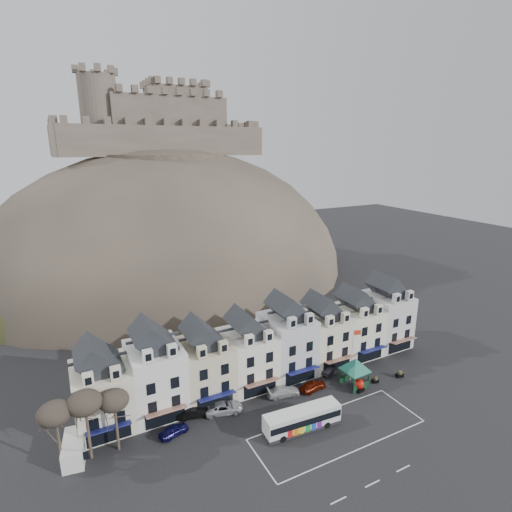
{
  "coord_description": "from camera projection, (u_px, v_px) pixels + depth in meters",
  "views": [
    {
      "loc": [
        -26.6,
        -31.7,
        34.53
      ],
      "look_at": [
        2.14,
        24.0,
        17.09
      ],
      "focal_mm": 28.0,
      "sensor_mm": 36.0,
      "label": 1
    }
  ],
  "objects": [
    {
      "name": "ground",
      "position": [
        331.0,
        442.0,
        48.14
      ],
      "size": [
        300.0,
        300.0,
        0.0
      ],
      "primitive_type": "plane",
      "color": "black",
      "rests_on": "ground"
    },
    {
      "name": "planter_west",
      "position": [
        375.0,
        380.0,
        60.01
      ],
      "size": [
        1.12,
        0.77,
        1.02
      ],
      "rotation": [
        0.0,
        0.0,
        -0.28
      ],
      "color": "black",
      "rests_on": "ground"
    },
    {
      "name": "tree_left_far",
      "position": [
        55.0,
        414.0,
        42.47
      ],
      "size": [
        3.61,
        3.61,
        8.24
      ],
      "color": "#382C23",
      "rests_on": "ground"
    },
    {
      "name": "bus",
      "position": [
        302.0,
        418.0,
        49.86
      ],
      "size": [
        10.21,
        3.03,
        2.84
      ],
      "rotation": [
        0.0,
        0.0,
        -0.07
      ],
      "color": "#262628",
      "rests_on": "ground"
    },
    {
      "name": "car_silver",
      "position": [
        224.0,
        408.0,
        53.28
      ],
      "size": [
        5.43,
        3.4,
        1.42
      ],
      "primitive_type": "imported",
      "rotation": [
        0.0,
        0.0,
        1.35
      ],
      "color": "#B5B7BD",
      "rests_on": "ground"
    },
    {
      "name": "townhouse_terrace",
      "position": [
        269.0,
        345.0,
        60.46
      ],
      "size": [
        54.4,
        9.35,
        11.8
      ],
      "color": "#ECE6CC",
      "rests_on": "ground"
    },
    {
      "name": "bus_shelter",
      "position": [
        355.0,
        365.0,
        58.4
      ],
      "size": [
        7.12,
        7.12,
        4.53
      ],
      "rotation": [
        0.0,
        0.0,
        0.07
      ],
      "color": "#10321E",
      "rests_on": "ground"
    },
    {
      "name": "planter_east",
      "position": [
        400.0,
        374.0,
        61.43
      ],
      "size": [
        1.24,
        0.81,
        1.15
      ],
      "rotation": [
        0.0,
        0.0,
        -0.22
      ],
      "color": "black",
      "rests_on": "ground"
    },
    {
      "name": "white_van",
      "position": [
        74.0,
        448.0,
        45.45
      ],
      "size": [
        2.98,
        5.43,
        2.35
      ],
      "rotation": [
        0.0,
        0.0,
        -0.15
      ],
      "color": "white",
      "rests_on": "ground"
    },
    {
      "name": "castle_hill",
      "position": [
        177.0,
        277.0,
        107.7
      ],
      "size": [
        100.0,
        76.0,
        68.0
      ],
      "color": "#39332C",
      "rests_on": "ground"
    },
    {
      "name": "flagpole",
      "position": [
        353.0,
        351.0,
        59.5
      ],
      "size": [
        1.19,
        0.43,
        8.52
      ],
      "rotation": [
        0.0,
        0.0,
        -0.3
      ],
      "color": "silver",
      "rests_on": "ground"
    },
    {
      "name": "car_white",
      "position": [
        283.0,
        391.0,
        56.82
      ],
      "size": [
        5.06,
        2.79,
        1.39
      ],
      "primitive_type": "imported",
      "rotation": [
        0.0,
        0.0,
        1.39
      ],
      "color": "silver",
      "rests_on": "ground"
    },
    {
      "name": "tree_left_near",
      "position": [
        114.0,
        401.0,
        45.22
      ],
      "size": [
        3.43,
        3.43,
        7.84
      ],
      "color": "#382C23",
      "rests_on": "ground"
    },
    {
      "name": "red_buoy",
      "position": [
        359.0,
        385.0,
        57.94
      ],
      "size": [
        1.47,
        1.47,
        1.82
      ],
      "rotation": [
        0.0,
        0.0,
        0.11
      ],
      "color": "black",
      "rests_on": "ground"
    },
    {
      "name": "coach_bay_markings",
      "position": [
        338.0,
        430.0,
        50.1
      ],
      "size": [
        22.0,
        7.5,
        0.01
      ],
      "primitive_type": "cube",
      "color": "silver",
      "rests_on": "ground"
    },
    {
      "name": "tree_left_mid",
      "position": [
        85.0,
        403.0,
        43.71
      ],
      "size": [
        3.78,
        3.78,
        8.64
      ],
      "color": "#382C23",
      "rests_on": "ground"
    },
    {
      "name": "car_maroon",
      "position": [
        313.0,
        386.0,
        58.13
      ],
      "size": [
        4.34,
        2.19,
        1.42
      ],
      "primitive_type": "imported",
      "rotation": [
        0.0,
        0.0,
        1.7
      ],
      "color": "#591305",
      "rests_on": "ground"
    },
    {
      "name": "car_black",
      "position": [
        195.0,
        412.0,
        52.4
      ],
      "size": [
        4.84,
        2.65,
        1.51
      ],
      "primitive_type": "imported",
      "rotation": [
        0.0,
        0.0,
        1.33
      ],
      "color": "black",
      "rests_on": "ground"
    },
    {
      "name": "castle",
      "position": [
        158.0,
        122.0,
        102.6
      ],
      "size": [
        50.2,
        22.2,
        22.0
      ],
      "color": "brown",
      "rests_on": "ground"
    },
    {
      "name": "car_navy",
      "position": [
        174.0,
        430.0,
        49.09
      ],
      "size": [
        4.05,
        2.48,
        1.29
      ],
      "primitive_type": "imported",
      "rotation": [
        0.0,
        0.0,
        1.84
      ],
      "color": "#0D0C40",
      "rests_on": "ground"
    },
    {
      "name": "car_charcoal",
      "position": [
        332.0,
        370.0,
        62.38
      ],
      "size": [
        4.25,
        2.45,
        1.32
      ],
      "primitive_type": "imported",
      "rotation": [
        0.0,
        0.0,
        1.85
      ],
      "color": "black",
      "rests_on": "ground"
    }
  ]
}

